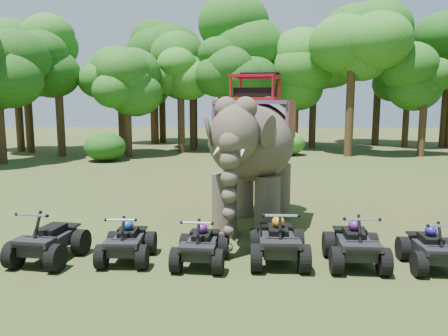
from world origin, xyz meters
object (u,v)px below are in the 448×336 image
(atv_4, at_px, (355,238))
(atv_1, at_px, (127,237))
(atv_3, at_px, (278,235))
(atv_5, at_px, (433,243))
(atv_0, at_px, (48,234))
(atv_2, at_px, (201,240))
(elephant, at_px, (254,150))

(atv_4, bearing_deg, atv_1, -178.49)
(atv_4, bearing_deg, atv_3, 179.14)
(atv_1, distance_m, atv_5, 7.09)
(atv_0, relative_size, atv_5, 1.11)
(atv_1, distance_m, atv_2, 1.80)
(atv_4, distance_m, atv_5, 1.72)
(atv_1, height_order, atv_2, atv_2)
(atv_0, bearing_deg, atv_4, 8.20)
(atv_2, xyz_separation_m, atv_3, (1.81, 0.22, 0.08))
(elephant, bearing_deg, atv_1, -121.48)
(atv_2, bearing_deg, atv_1, 178.25)
(atv_0, distance_m, atv_2, 3.67)
(atv_3, xyz_separation_m, atv_5, (3.49, -0.20, -0.08))
(atv_0, bearing_deg, atv_1, 10.72)
(atv_1, height_order, atv_4, atv_4)
(elephant, distance_m, atv_5, 5.48)
(atv_1, bearing_deg, atv_2, -7.22)
(elephant, distance_m, atv_2, 3.99)
(atv_4, bearing_deg, atv_5, -1.50)
(atv_3, bearing_deg, elephant, 99.31)
(atv_2, bearing_deg, atv_0, -177.29)
(atv_0, height_order, atv_3, atv_3)
(atv_1, height_order, atv_5, atv_5)
(atv_1, xyz_separation_m, atv_2, (1.79, -0.18, 0.00))
(elephant, relative_size, atv_0, 3.14)
(elephant, bearing_deg, atv_4, -41.78)
(atv_0, distance_m, atv_3, 5.48)
(atv_1, bearing_deg, atv_4, -1.88)
(atv_3, relative_size, atv_4, 1.04)
(atv_0, height_order, atv_5, atv_0)
(atv_0, relative_size, atv_4, 1.02)
(atv_3, xyz_separation_m, atv_4, (1.77, -0.09, -0.02))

